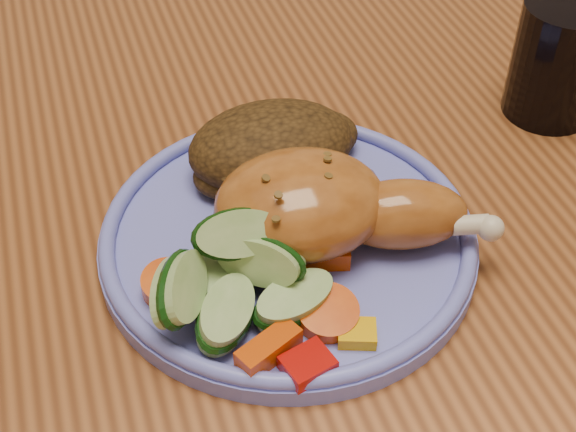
{
  "coord_description": "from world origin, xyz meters",
  "views": [
    {
      "loc": [
        -0.13,
        -0.39,
        1.11
      ],
      "look_at": [
        -0.02,
        -0.06,
        0.78
      ],
      "focal_mm": 50.0,
      "sensor_mm": 36.0,
      "label": 1
    }
  ],
  "objects_px": {
    "plate": "(288,241)",
    "drinking_glass": "(559,60)",
    "chair_far": "(155,43)",
    "dining_table": "(291,264)"
  },
  "relations": [
    {
      "from": "plate",
      "to": "drinking_glass",
      "type": "relative_size",
      "value": 2.65
    },
    {
      "from": "dining_table",
      "to": "drinking_glass",
      "type": "bearing_deg",
      "value": 5.03
    },
    {
      "from": "chair_far",
      "to": "dining_table",
      "type": "bearing_deg",
      "value": -90.0
    },
    {
      "from": "dining_table",
      "to": "drinking_glass",
      "type": "distance_m",
      "value": 0.24
    },
    {
      "from": "chair_far",
      "to": "drinking_glass",
      "type": "height_order",
      "value": "chair_far"
    },
    {
      "from": "drinking_glass",
      "to": "dining_table",
      "type": "bearing_deg",
      "value": -174.97
    },
    {
      "from": "dining_table",
      "to": "chair_far",
      "type": "height_order",
      "value": "chair_far"
    },
    {
      "from": "dining_table",
      "to": "chair_far",
      "type": "relative_size",
      "value": 1.54
    },
    {
      "from": "drinking_glass",
      "to": "plate",
      "type": "bearing_deg",
      "value": -161.37
    },
    {
      "from": "dining_table",
      "to": "plate",
      "type": "height_order",
      "value": "plate"
    }
  ]
}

